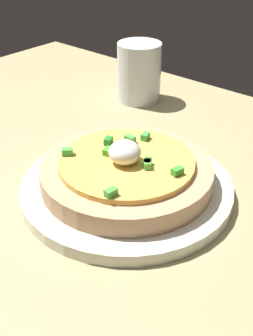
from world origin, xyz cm
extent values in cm
cube|color=tan|center=(0.00, 0.00, 1.66)|extent=(105.86, 64.60, 3.32)
cylinder|color=silver|center=(1.45, -4.26, 4.07)|extent=(25.16, 25.16, 1.50)
cylinder|color=tan|center=(1.45, -4.26, 6.05)|extent=(20.18, 20.18, 2.46)
cylinder|color=#F0B952|center=(1.45, -4.26, 7.61)|extent=(15.79, 15.79, 0.66)
ellipsoid|color=white|center=(1.64, -4.79, 9.26)|extent=(3.69, 3.69, 2.63)
cube|color=green|center=(4.86, -10.63, 8.35)|extent=(0.96, 1.38, 0.80)
cube|color=green|center=(-0.28, 0.99, 8.35)|extent=(1.12, 1.45, 0.80)
cube|color=green|center=(-1.00, -4.74, 8.35)|extent=(1.04, 1.41, 0.80)
cube|color=#50A94A|center=(-1.01, -0.72, 8.35)|extent=(1.32, 0.86, 0.80)
cube|color=#55BB49|center=(4.29, -3.99, 8.35)|extent=(1.47, 1.47, 0.80)
cube|color=#23862C|center=(-2.70, -2.83, 8.35)|extent=(1.23, 1.49, 0.80)
cube|color=green|center=(7.65, -3.01, 8.35)|extent=(1.07, 1.43, 0.80)
cube|color=green|center=(-4.52, -7.91, 8.35)|extent=(1.46, 1.48, 0.80)
cube|color=#307F35|center=(4.06, -3.71, 8.35)|extent=(1.27, 1.50, 0.80)
cylinder|color=silver|center=(-15.26, 18.38, 8.26)|extent=(7.37, 7.37, 9.88)
cylinder|color=#B35525|center=(-15.26, 18.38, 7.21)|extent=(6.49, 6.49, 6.98)
camera|label=1|loc=(29.38, -36.65, 33.89)|focal=46.53mm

